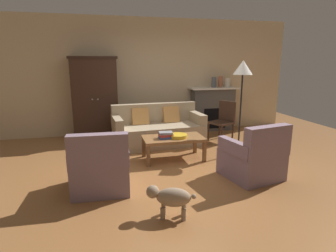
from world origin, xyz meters
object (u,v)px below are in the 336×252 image
armchair_near_left (101,169)px  dog (171,198)px  side_chair_wooden (224,119)px  armoire (95,98)px  coffee_table (173,140)px  armchair_near_right (254,158)px  floor_lamp (243,73)px  fireplace (213,108)px  book_stack (166,135)px  mantel_vase_slate (214,82)px  mantel_vase_terracotta (220,82)px  mantel_vase_cream (227,83)px  fruit_bowl (178,136)px  couch (158,130)px

armchair_near_left → dog: 1.19m
dog → side_chair_wooden: bearing=55.5°
armoire → coffee_table: bearing=-53.9°
armchair_near_right → dog: 1.70m
armoire → floor_lamp: bearing=-34.3°
fireplace → floor_lamp: floor_lamp is taller
armoire → book_stack: armoire is taller
side_chair_wooden → floor_lamp: 1.37m
fireplace → coffee_table: (-1.57, -1.96, -0.20)m
mantel_vase_slate → floor_lamp: size_ratio=0.14×
fireplace → mantel_vase_slate: 0.68m
coffee_table → mantel_vase_terracotta: 2.77m
side_chair_wooden → dog: size_ratio=1.63×
book_stack → side_chair_wooden: 1.84m
mantel_vase_terracotta → armchair_near_right: 3.29m
mantel_vase_cream → armchair_near_right: 3.34m
fruit_bowl → armchair_near_right: 1.40m
couch → coffee_table: (0.08, -1.01, 0.05)m
armoire → dog: (0.84, -3.78, -0.70)m
side_chair_wooden → coffee_table: bearing=-146.7°
coffee_table → armoire: bearing=126.1°
armchair_near_right → couch: bearing=116.5°
armchair_near_left → fireplace: bearing=45.7°
couch → mantel_vase_slate: (1.66, 0.93, 0.93)m
couch → side_chair_wooden: (1.50, -0.08, 0.19)m
fruit_bowl → armchair_near_left: bearing=-145.6°
mantel_vase_terracotta → fireplace: bearing=174.3°
book_stack → floor_lamp: bearing=3.0°
fruit_bowl → armchair_near_right: (0.90, -1.07, -0.13)m
armoire → coffee_table: (1.38, -1.88, -0.58)m
fruit_bowl → mantel_vase_slate: (1.50, 1.99, 0.80)m
mantel_vase_slate → dog: mantel_vase_slate is taller
armchair_near_right → mantel_vase_slate: bearing=79.0°
coffee_table → mantel_vase_terracotta: mantel_vase_terracotta is taller
fruit_bowl → armchair_near_left: (-1.38, -0.95, -0.13)m
couch → book_stack: 1.07m
couch → mantel_vase_cream: size_ratio=8.64×
fruit_bowl → coffee_table: bearing=149.5°
mantel_vase_cream → armchair_near_right: size_ratio=0.25×
armchair_near_left → side_chair_wooden: 3.33m
armchair_near_right → coffee_table: bearing=131.3°
mantel_vase_slate → mantel_vase_terracotta: bearing=0.0°
armoire → mantel_vase_slate: size_ratio=7.26×
floor_lamp → couch: bearing=145.4°
armchair_near_left → armchair_near_right: size_ratio=0.97×
armchair_near_left → armchair_near_right: (2.28, -0.12, 0.00)m
coffee_table → side_chair_wooden: bearing=33.3°
mantel_vase_cream → armchair_near_left: size_ratio=0.26×
coffee_table → floor_lamp: (1.33, 0.04, 1.19)m
book_stack → armoire: bearing=122.5°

